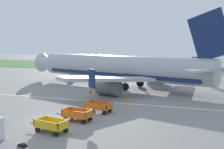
# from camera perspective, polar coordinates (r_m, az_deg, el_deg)

# --- Properties ---
(ground_plane) EXTENTS (220.00, 220.00, 0.00)m
(ground_plane) POSITION_cam_1_polar(r_m,az_deg,el_deg) (26.37, -12.43, -9.08)
(ground_plane) COLOR gray
(grass_strip) EXTENTS (220.00, 28.00, 0.06)m
(grass_strip) POSITION_cam_1_polar(r_m,az_deg,el_deg) (80.72, 9.67, 1.46)
(grass_strip) COLOR #3D7033
(grass_strip) RESTS_ON ground
(apron_stripe) EXTENTS (120.00, 0.36, 0.01)m
(apron_stripe) POSITION_cam_1_polar(r_m,az_deg,el_deg) (34.12, -4.41, -5.36)
(apron_stripe) COLOR silver
(apron_stripe) RESTS_ON ground
(airplane) EXTENTS (36.99, 30.02, 11.34)m
(airplane) POSITION_cam_1_polar(r_m,az_deg,el_deg) (43.50, 2.64, 1.29)
(airplane) COLOR #B2B7BC
(airplane) RESTS_ON ground
(baggage_cart_nearest) EXTENTS (3.63, 1.85, 1.07)m
(baggage_cart_nearest) POSITION_cam_1_polar(r_m,az_deg,el_deg) (22.79, -12.19, -9.98)
(baggage_cart_nearest) COLOR gold
(baggage_cart_nearest) RESTS_ON ground
(baggage_cart_second_in_row) EXTENTS (3.60, 1.64, 1.07)m
(baggage_cart_second_in_row) POSITION_cam_1_polar(r_m,az_deg,el_deg) (25.57, -7.05, -8.06)
(baggage_cart_second_in_row) COLOR orange
(baggage_cart_second_in_row) RESTS_ON ground
(baggage_cart_third_in_row) EXTENTS (3.61, 1.67, 1.07)m
(baggage_cart_third_in_row) POSITION_cam_1_polar(r_m,az_deg,el_deg) (28.45, -2.74, -6.52)
(baggage_cart_third_in_row) COLOR orange
(baggage_cart_third_in_row) RESTS_ON ground
(traffic_cone_near_plane) EXTENTS (0.47, 0.47, 0.62)m
(traffic_cone_near_plane) POSITION_cam_1_polar(r_m,az_deg,el_deg) (33.36, 3.10, -5.10)
(traffic_cone_near_plane) COLOR orange
(traffic_cone_near_plane) RESTS_ON ground
(traffic_cone_mid_apron) EXTENTS (0.56, 0.56, 0.74)m
(traffic_cone_mid_apron) POSITION_cam_1_polar(r_m,az_deg,el_deg) (39.15, -4.37, -3.28)
(traffic_cone_mid_apron) COLOR orange
(traffic_cone_mid_apron) RESTS_ON ground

